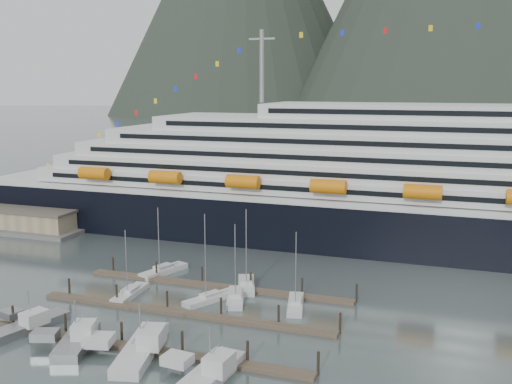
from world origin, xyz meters
TOP-DOWN VIEW (x-y plane):
  - ground at (0.00, 0.00)m, footprint 1600.00×1600.00m
  - cruise_ship at (30.03, 54.94)m, footprint 210.00×30.40m
  - warehouse at (-72.00, 42.00)m, footprint 46.00×20.00m
  - dock_near at (-4.93, -9.95)m, footprint 48.18×2.28m
  - dock_mid at (-4.93, 3.05)m, footprint 48.18×2.28m
  - dock_far at (-4.93, 16.05)m, footprint 48.18×2.28m
  - sailboat_b at (-16.60, 7.47)m, footprint 2.97×9.43m
  - sailboat_c at (0.55, 11.25)m, footprint 5.37×9.64m
  - sailboat_d at (-3.16, 9.72)m, footprint 6.68×9.83m
  - sailboat_e at (-17.12, 19.99)m, footprint 5.72×10.44m
  - sailboat_f at (0.06, 17.49)m, footprint 5.85×9.71m
  - sailboat_g at (10.44, 11.64)m, footprint 4.41×9.64m
  - trawler_a at (-22.86, -9.28)m, footprint 9.10×11.98m
  - trawler_b at (-13.26, -11.82)m, footprint 9.35×11.45m
  - trawler_c at (-4.04, -11.03)m, footprint 11.05×15.08m
  - trawler_d at (7.16, -14.22)m, footprint 9.09×12.26m

SIDE VIEW (x-z plane):
  - ground at x=0.00m, z-range 0.00..0.00m
  - dock_near at x=-4.93m, z-range -1.29..1.91m
  - dock_mid at x=-4.93m, z-range -1.29..1.91m
  - dock_far at x=-4.93m, z-range -1.29..1.91m
  - sailboat_b at x=-16.60m, z-range -5.47..6.27m
  - sailboat_g at x=10.44m, z-range -5.95..6.75m
  - sailboat_d at x=-3.16m, z-range -7.01..7.84m
  - sailboat_e at x=-17.12m, z-range -6.08..6.92m
  - sailboat_c at x=0.55m, z-range -6.22..7.06m
  - sailboat_f at x=0.06m, z-range -6.78..7.66m
  - trawler_a at x=-22.86m, z-range -2.32..3.99m
  - trawler_b at x=-13.26m, z-range -2.63..4.44m
  - trawler_d at x=7.16m, z-range -2.66..4.47m
  - trawler_c at x=-4.04m, z-range -2.80..4.67m
  - warehouse at x=-72.00m, z-range -0.65..5.15m
  - cruise_ship at x=30.03m, z-range -13.11..37.19m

